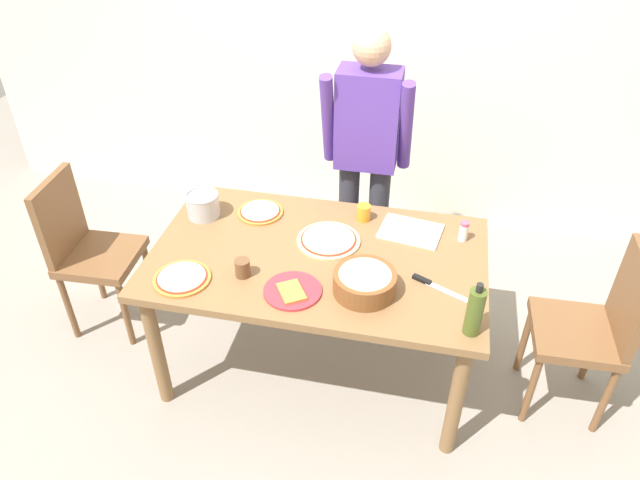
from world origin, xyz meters
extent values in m
plane|color=gray|center=(0.00, 0.00, 0.00)|extent=(8.00, 8.00, 0.00)
cube|color=silver|center=(0.00, 1.60, 1.30)|extent=(5.60, 0.10, 2.60)
cube|color=brown|center=(0.00, 0.00, 0.74)|extent=(1.60, 0.96, 0.04)
cylinder|color=brown|center=(-0.72, -0.40, 0.36)|extent=(0.07, 0.07, 0.72)
cylinder|color=brown|center=(0.72, -0.40, 0.36)|extent=(0.07, 0.07, 0.72)
cylinder|color=brown|center=(-0.72, 0.40, 0.36)|extent=(0.07, 0.07, 0.72)
cylinder|color=brown|center=(0.72, 0.40, 0.36)|extent=(0.07, 0.07, 0.72)
cylinder|color=#2D2D38|center=(0.02, 0.76, 0.42)|extent=(0.12, 0.12, 0.85)
cylinder|color=#2D2D38|center=(0.20, 0.76, 0.42)|extent=(0.12, 0.12, 0.85)
cube|color=#56389E|center=(0.11, 0.76, 1.12)|extent=(0.34, 0.20, 0.55)
cylinder|color=#56389E|center=(-0.10, 0.71, 1.12)|extent=(0.07, 0.21, 0.55)
cylinder|color=#56389E|center=(0.32, 0.71, 1.12)|extent=(0.07, 0.21, 0.55)
sphere|color=tan|center=(0.11, 0.76, 1.52)|extent=(0.20, 0.20, 0.20)
cube|color=brown|center=(-1.25, 0.08, 0.47)|extent=(0.42, 0.42, 0.05)
cube|color=brown|center=(-1.43, 0.07, 0.72)|extent=(0.06, 0.38, 0.45)
cylinder|color=brown|center=(-1.07, -0.08, 0.23)|extent=(0.04, 0.04, 0.45)
cylinder|color=brown|center=(-1.09, 0.26, 0.23)|extent=(0.04, 0.04, 0.45)
cylinder|color=brown|center=(-1.41, -0.10, 0.23)|extent=(0.04, 0.04, 0.45)
cylinder|color=brown|center=(-1.43, 0.24, 0.23)|extent=(0.04, 0.04, 0.45)
cube|color=brown|center=(1.25, 0.02, 0.47)|extent=(0.41, 0.41, 0.05)
cube|color=brown|center=(1.43, 0.03, 0.72)|extent=(0.05, 0.38, 0.45)
cylinder|color=brown|center=(1.07, 0.19, 0.23)|extent=(0.04, 0.04, 0.45)
cylinder|color=brown|center=(1.09, -0.15, 0.23)|extent=(0.04, 0.04, 0.45)
cylinder|color=brown|center=(1.41, 0.20, 0.23)|extent=(0.04, 0.04, 0.45)
cylinder|color=brown|center=(1.43, -0.14, 0.23)|extent=(0.04, 0.04, 0.45)
cylinder|color=beige|center=(0.03, 0.11, 0.77)|extent=(0.31, 0.31, 0.01)
cylinder|color=#B22D1E|center=(0.03, 0.11, 0.77)|extent=(0.28, 0.28, 0.00)
cylinder|color=beige|center=(0.03, 0.11, 0.78)|extent=(0.26, 0.26, 0.00)
cylinder|color=#C67A33|center=(-0.37, 0.28, 0.77)|extent=(0.24, 0.24, 0.01)
cylinder|color=#B22D1E|center=(-0.37, 0.28, 0.77)|extent=(0.21, 0.21, 0.00)
cylinder|color=beige|center=(-0.37, 0.28, 0.78)|extent=(0.20, 0.20, 0.00)
cylinder|color=#C67A33|center=(-0.56, -0.31, 0.77)|extent=(0.26, 0.26, 0.01)
cylinder|color=#B22D1E|center=(-0.56, -0.31, 0.77)|extent=(0.23, 0.23, 0.00)
cylinder|color=beige|center=(-0.56, -0.31, 0.78)|extent=(0.22, 0.22, 0.00)
cylinder|color=red|center=(-0.05, -0.29, 0.77)|extent=(0.26, 0.26, 0.01)
cube|color=#CC8438|center=(-0.05, -0.31, 0.78)|extent=(0.16, 0.17, 0.01)
cylinder|color=brown|center=(0.26, -0.22, 0.81)|extent=(0.28, 0.28, 0.10)
ellipsoid|color=beige|center=(0.26, -0.22, 0.85)|extent=(0.25, 0.25, 0.05)
cylinder|color=#47561E|center=(0.72, -0.37, 0.87)|extent=(0.07, 0.07, 0.22)
cylinder|color=black|center=(0.72, -0.37, 1.00)|extent=(0.03, 0.03, 0.04)
cylinder|color=#B7B7BC|center=(-0.65, 0.20, 0.82)|extent=(0.17, 0.17, 0.12)
torus|color=#A5A5AD|center=(-0.65, 0.20, 0.88)|extent=(0.17, 0.17, 0.01)
cylinder|color=orange|center=(0.17, 0.34, 0.80)|extent=(0.07, 0.07, 0.08)
cylinder|color=brown|center=(-0.30, -0.22, 0.80)|extent=(0.07, 0.07, 0.08)
cylinder|color=white|center=(0.67, 0.26, 0.81)|extent=(0.04, 0.04, 0.09)
cylinder|color=#D84C66|center=(0.67, 0.26, 0.86)|extent=(0.04, 0.04, 0.02)
cube|color=white|center=(0.42, 0.28, 0.77)|extent=(0.33, 0.26, 0.01)
cube|color=silver|center=(0.63, -0.15, 0.76)|extent=(0.21, 0.12, 0.01)
cube|color=black|center=(0.50, -0.09, 0.77)|extent=(0.09, 0.06, 0.02)
camera|label=1|loc=(0.48, -2.20, 2.53)|focal=33.53mm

